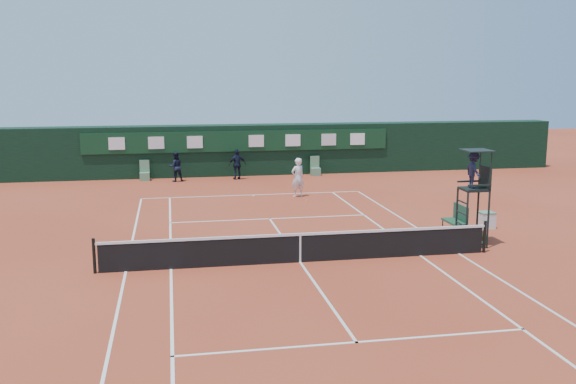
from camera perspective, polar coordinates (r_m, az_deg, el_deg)
The scene contains 14 objects.
ground at distance 20.86m, azimuth 1.08°, elevation -6.26°, with size 90.00×90.00×0.00m, color #AC4228.
court_lines at distance 20.85m, azimuth 1.08°, elevation -6.25°, with size 11.05×23.85×0.01m.
tennis_net at distance 20.72m, azimuth 1.09°, elevation -4.92°, with size 12.90×0.10×1.10m.
back_wall at distance 38.78m, azimuth -4.46°, elevation 3.78°, with size 40.00×1.65×3.00m.
linesman_chair_left at distance 37.51m, azimuth -12.62°, elevation 1.50°, with size 0.55×0.50×1.15m.
linesman_chair_right at distance 38.44m, azimuth 2.45°, elevation 1.95°, with size 0.55×0.50×1.15m.
umpire_chair at distance 23.20m, azimuth 16.21°, elevation 1.26°, with size 0.96×0.95×3.42m.
player_bench at distance 25.27m, azimuth 14.80°, elevation -2.24°, with size 0.56×1.20×1.10m.
tennis_bag at distance 24.48m, azimuth 16.76°, elevation -3.85°, with size 0.32×0.74×0.28m, color black.
cooler at distance 26.51m, azimuth 17.21°, elevation -2.38°, with size 0.57×0.57×0.65m.
tennis_ball at distance 30.70m, azimuth 1.70°, elevation -0.76°, with size 0.06×0.06×0.06m, color #AFCC2F.
player at distance 31.63m, azimuth 0.86°, elevation 1.31°, with size 0.71×0.46×1.94m, color white.
ball_kid_left at distance 36.72m, azimuth -9.95°, elevation 2.24°, with size 0.82×0.64×1.69m, color black.
ball_kid_right at distance 37.00m, azimuth -4.53°, elevation 2.47°, with size 1.02×0.43×1.75m, color black.
Camera 1 is at (-4.01, -19.57, 6.00)m, focal length 40.00 mm.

